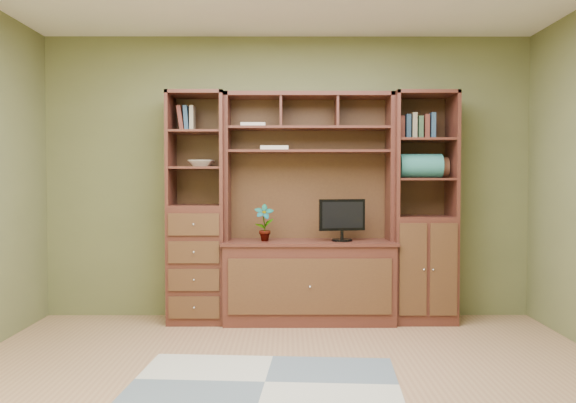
{
  "coord_description": "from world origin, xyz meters",
  "views": [
    {
      "loc": [
        -0.01,
        -3.68,
        1.28
      ],
      "look_at": [
        0.0,
        1.2,
        1.1
      ],
      "focal_mm": 38.0,
      "sensor_mm": 36.0,
      "label": 1
    }
  ],
  "objects_px": {
    "right_tower": "(423,208)",
    "center_hutch": "(309,208)",
    "left_tower": "(198,208)",
    "monitor": "(342,212)"
  },
  "relations": [
    {
      "from": "monitor",
      "to": "center_hutch",
      "type": "bearing_deg",
      "value": 161.53
    },
    {
      "from": "right_tower",
      "to": "monitor",
      "type": "relative_size",
      "value": 4.0
    },
    {
      "from": "left_tower",
      "to": "monitor",
      "type": "relative_size",
      "value": 4.0
    },
    {
      "from": "left_tower",
      "to": "right_tower",
      "type": "distance_m",
      "value": 2.02
    },
    {
      "from": "center_hutch",
      "to": "left_tower",
      "type": "xyz_separation_m",
      "value": [
        -1.0,
        0.04,
        0.0
      ]
    },
    {
      "from": "left_tower",
      "to": "monitor",
      "type": "xyz_separation_m",
      "value": [
        1.29,
        -0.07,
        -0.04
      ]
    },
    {
      "from": "left_tower",
      "to": "right_tower",
      "type": "xyz_separation_m",
      "value": [
        2.02,
        0.0,
        0.0
      ]
    },
    {
      "from": "right_tower",
      "to": "monitor",
      "type": "distance_m",
      "value": 0.74
    },
    {
      "from": "left_tower",
      "to": "monitor",
      "type": "distance_m",
      "value": 1.3
    },
    {
      "from": "right_tower",
      "to": "center_hutch",
      "type": "bearing_deg",
      "value": -177.77
    }
  ]
}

